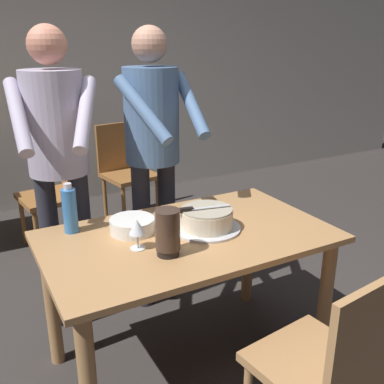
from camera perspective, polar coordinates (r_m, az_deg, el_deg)
name	(u,v)px	position (r m, az deg, el deg)	size (l,w,h in m)	color
ground_plane	(188,360)	(2.54, -0.46, -21.01)	(14.00, 14.00, 0.00)	#383330
back_wall	(50,71)	(4.68, -17.96, 14.76)	(10.00, 0.12, 2.70)	silver
main_dining_table	(188,257)	(2.19, -0.51, -8.44)	(1.39, 0.82, 0.75)	tan
cake_on_platter	(207,220)	(2.17, 1.90, -3.61)	(0.34, 0.34, 0.11)	silver
cake_knife	(193,209)	(2.13, 0.09, -2.22)	(0.27, 0.08, 0.02)	silver
plate_stack	(132,225)	(2.17, -7.78, -4.31)	(0.22, 0.22, 0.07)	white
wine_glass_near	(137,228)	(1.97, -7.18, -4.63)	(0.08, 0.08, 0.14)	silver
water_bottle	(70,210)	(2.20, -15.61, -2.27)	(0.07, 0.07, 0.25)	#387AC6
hurricane_lamp	(168,232)	(1.90, -3.19, -5.25)	(0.11, 0.11, 0.21)	black
person_cutting_cake	(153,141)	(2.61, -5.08, 6.58)	(0.46, 0.57, 1.72)	#2D2D38
person_standing_beside	(58,151)	(2.48, -17.07, 5.12)	(0.47, 0.58, 1.72)	#2D2D38
chair_near_side	(333,363)	(1.85, 17.84, -20.44)	(0.49, 0.49, 0.90)	tan
background_chair_0	(57,188)	(3.75, -17.10, 0.46)	(0.49, 0.49, 0.90)	#9E6633
background_chair_1	(126,168)	(4.21, -8.64, 3.15)	(0.51, 0.51, 0.90)	#9E6633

